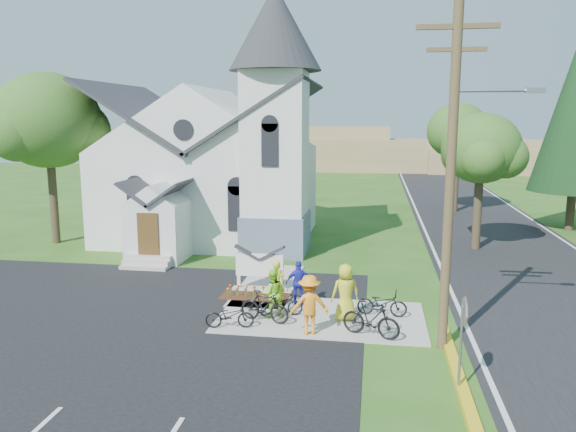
% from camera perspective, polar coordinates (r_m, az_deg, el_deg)
% --- Properties ---
extents(ground, '(120.00, 120.00, 0.00)m').
position_cam_1_polar(ground, '(19.30, -1.28, -10.58)').
color(ground, '#265317').
rests_on(ground, ground).
extents(parking_lot, '(20.00, 16.00, 0.02)m').
position_cam_1_polar(parking_lot, '(19.97, -22.93, -10.65)').
color(parking_lot, black).
rests_on(parking_lot, ground).
extents(road, '(8.00, 90.00, 0.02)m').
position_cam_1_polar(road, '(34.17, 20.14, -2.07)').
color(road, black).
rests_on(road, ground).
extents(sidewalk, '(7.00, 4.00, 0.05)m').
position_cam_1_polar(sidewalk, '(19.57, 3.38, -10.23)').
color(sidewalk, '#A7A097').
rests_on(sidewalk, ground).
extents(church, '(12.35, 12.00, 13.00)m').
position_cam_1_polar(church, '(31.53, -7.21, 7.11)').
color(church, silver).
rests_on(church, ground).
extents(church_sign, '(2.20, 0.40, 1.70)m').
position_cam_1_polar(church_sign, '(22.20, -2.90, -5.05)').
color(church_sign, '#A7A097').
rests_on(church_sign, ground).
extents(flower_bed, '(2.60, 1.10, 0.07)m').
position_cam_1_polar(flower_bed, '(21.64, -3.36, -8.20)').
color(flower_bed, '#361A0E').
rests_on(flower_bed, ground).
extents(utility_pole, '(3.45, 0.28, 10.00)m').
position_cam_1_polar(utility_pole, '(16.49, 16.43, 4.79)').
color(utility_pole, '#4D3B26').
rests_on(utility_pole, ground).
extents(stop_sign, '(0.11, 0.76, 2.48)m').
position_cam_1_polar(stop_sign, '(14.65, 17.38, -10.43)').
color(stop_sign, gray).
rests_on(stop_sign, ground).
extents(tree_lot_corner, '(5.60, 5.60, 9.15)m').
position_cam_1_polar(tree_lot_corner, '(32.67, -23.22, 8.88)').
color(tree_lot_corner, '#33271C').
rests_on(tree_lot_corner, ground).
extents(tree_road_near, '(4.00, 4.00, 7.05)m').
position_cam_1_polar(tree_road_near, '(30.30, 19.02, 6.46)').
color(tree_road_near, '#33271C').
rests_on(tree_road_near, ground).
extents(tree_road_mid, '(4.40, 4.40, 7.80)m').
position_cam_1_polar(tree_road_mid, '(42.21, 16.90, 8.19)').
color(tree_road_mid, '#33271C').
rests_on(tree_road_mid, ground).
extents(distant_hills, '(61.00, 10.00, 5.60)m').
position_cam_1_polar(distant_hills, '(74.26, 8.98, 6.29)').
color(distant_hills, olive).
rests_on(distant_hills, ground).
extents(cyclist_0, '(0.67, 0.48, 1.71)m').
position_cam_1_polar(cyclist_0, '(20.27, -1.21, -6.87)').
color(cyclist_0, '#C9D519').
rests_on(cyclist_0, sidewalk).
extents(bike_0, '(1.64, 0.82, 0.82)m').
position_cam_1_polar(bike_0, '(18.51, -5.95, -10.02)').
color(bike_0, black).
rests_on(bike_0, sidewalk).
extents(cyclist_1, '(1.00, 0.90, 1.68)m').
position_cam_1_polar(cyclist_1, '(19.25, -1.60, -7.84)').
color(cyclist_1, '#90E42A').
rests_on(cyclist_1, sidewalk).
extents(bike_1, '(1.85, 1.00, 1.07)m').
position_cam_1_polar(bike_1, '(18.91, -2.40, -9.15)').
color(bike_1, black).
rests_on(bike_1, sidewalk).
extents(cyclist_2, '(1.00, 0.55, 1.61)m').
position_cam_1_polar(cyclist_2, '(20.52, 1.11, -6.79)').
color(cyclist_2, '#2427B8').
rests_on(cyclist_2, sidewalk).
extents(bike_2, '(1.64, 0.91, 0.82)m').
position_cam_1_polar(bike_2, '(19.49, -0.80, -8.94)').
color(bike_2, black).
rests_on(bike_2, sidewalk).
extents(cyclist_3, '(1.38, 1.02, 1.90)m').
position_cam_1_polar(cyclist_3, '(17.78, 2.18, -8.99)').
color(cyclist_3, orange).
rests_on(cyclist_3, sidewalk).
extents(bike_3, '(1.96, 1.20, 1.14)m').
position_cam_1_polar(bike_3, '(17.85, 8.43, -10.32)').
color(bike_3, black).
rests_on(bike_3, sidewalk).
extents(cyclist_4, '(1.09, 0.88, 1.94)m').
position_cam_1_polar(cyclist_4, '(19.02, 5.85, -7.70)').
color(cyclist_4, gold).
rests_on(cyclist_4, sidewalk).
extents(bike_4, '(1.76, 0.77, 0.90)m').
position_cam_1_polar(bike_4, '(19.73, 9.53, -8.72)').
color(bike_4, black).
rests_on(bike_4, sidewalk).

